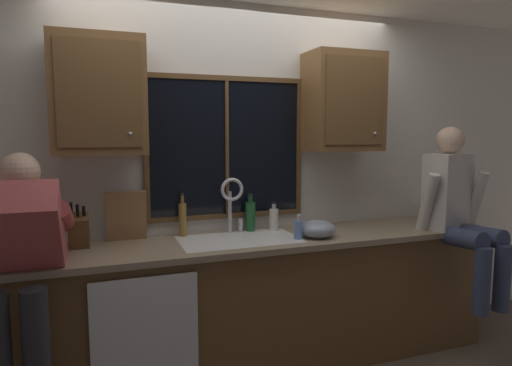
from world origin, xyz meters
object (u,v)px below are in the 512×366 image
at_px(person_sitting_on_counter, 457,206).
at_px(soap_dispenser, 298,229).
at_px(bottle_amber_small, 274,219).
at_px(cutting_board, 126,216).
at_px(knife_block, 79,231).
at_px(bottle_green_glass, 183,219).
at_px(bottle_tall_clear, 250,216).
at_px(mixing_bowl, 318,229).
at_px(person_standing, 18,267).

relative_size(person_sitting_on_counter, soap_dispenser, 7.31).
xyz_separation_m(soap_dispenser, bottle_amber_small, (-0.06, 0.30, 0.02)).
height_order(person_sitting_on_counter, cutting_board, person_sitting_on_counter).
xyz_separation_m(knife_block, bottle_green_glass, (0.66, 0.11, 0.01)).
bearing_deg(bottle_amber_small, bottle_tall_clear, 165.11).
relative_size(knife_block, soap_dispenser, 1.86).
height_order(knife_block, mixing_bowl, knife_block).
bearing_deg(cutting_board, soap_dispenser, -17.00).
relative_size(person_standing, knife_block, 4.75).
distance_m(mixing_bowl, bottle_green_glass, 0.94).
relative_size(person_standing, bottle_amber_small, 7.28).
relative_size(knife_block, bottle_amber_small, 1.53).
relative_size(soap_dispenser, bottle_tall_clear, 0.63).
distance_m(person_standing, knife_block, 0.50).
distance_m(person_standing, mixing_bowl, 1.83).
bearing_deg(knife_block, person_standing, -124.34).
height_order(cutting_board, mixing_bowl, cutting_board).
distance_m(bottle_green_glass, bottle_amber_small, 0.67).
bearing_deg(person_sitting_on_counter, mixing_bowl, 171.72).
xyz_separation_m(knife_block, bottle_tall_clear, (1.16, 0.11, 0.00)).
distance_m(person_standing, cutting_board, 0.78).
height_order(bottle_green_glass, bottle_amber_small, bottle_green_glass).
bearing_deg(cutting_board, knife_block, -160.72).
relative_size(mixing_bowl, bottle_amber_small, 1.18).
bearing_deg(bottle_amber_small, person_sitting_on_counter, -19.44).
xyz_separation_m(cutting_board, bottle_amber_small, (1.04, -0.04, -0.08)).
height_order(person_sitting_on_counter, bottle_green_glass, person_sitting_on_counter).
height_order(person_standing, mixing_bowl, person_standing).
xyz_separation_m(person_standing, bottle_tall_clear, (1.44, 0.52, 0.08)).
bearing_deg(cutting_board, bottle_green_glass, 1.20).
relative_size(person_sitting_on_counter, bottle_green_glass, 4.22).
height_order(knife_block, bottle_amber_small, knife_block).
relative_size(mixing_bowl, bottle_green_glass, 0.83).
xyz_separation_m(mixing_bowl, bottle_green_glass, (-0.87, 0.34, 0.07)).
relative_size(soap_dispenser, bottle_amber_small, 0.82).
bearing_deg(mixing_bowl, bottle_green_glass, 158.80).
relative_size(bottle_green_glass, bottle_amber_small, 1.42).
distance_m(person_sitting_on_counter, bottle_amber_small, 1.35).
distance_m(bottle_tall_clear, bottle_amber_small, 0.17).
distance_m(person_sitting_on_counter, mixing_bowl, 1.08).
height_order(bottle_green_glass, bottle_tall_clear, bottle_green_glass).
height_order(mixing_bowl, bottle_tall_clear, bottle_tall_clear).
relative_size(cutting_board, mixing_bowl, 1.39).
bearing_deg(mixing_bowl, soap_dispenser, -178.09).
bearing_deg(person_sitting_on_counter, soap_dispenser, 172.96).
height_order(person_standing, person_sitting_on_counter, person_sitting_on_counter).
bearing_deg(cutting_board, person_standing, -138.09).
relative_size(person_sitting_on_counter, bottle_tall_clear, 4.60).
bearing_deg(soap_dispenser, bottle_amber_small, 100.91).
bearing_deg(knife_block, soap_dispenser, -9.57).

